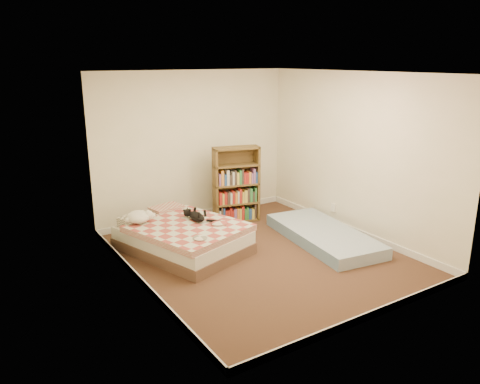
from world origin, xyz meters
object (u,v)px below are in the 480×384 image
bed (182,236)px  bookshelf (236,193)px  floor_mattress (323,235)px  white_dog (139,217)px  black_cat (196,216)px

bed → bookshelf: 1.52m
floor_mattress → white_dog: bearing=162.8°
bookshelf → black_cat: 1.30m
black_cat → bed: bearing=162.2°
bed → floor_mattress: size_ratio=1.03×
floor_mattress → black_cat: (-1.74, 0.82, 0.39)m
bookshelf → bed: bearing=-138.8°
bookshelf → white_dog: bookshelf is taller
black_cat → white_dog: (-0.73, 0.33, 0.02)m
bed → black_cat: 0.36m
floor_mattress → bed: bearing=164.8°
bookshelf → black_cat: size_ratio=2.04×
bed → bookshelf: bearing=8.9°
bookshelf → white_dog: size_ratio=2.83×
floor_mattress → white_dog: white_dog is taller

